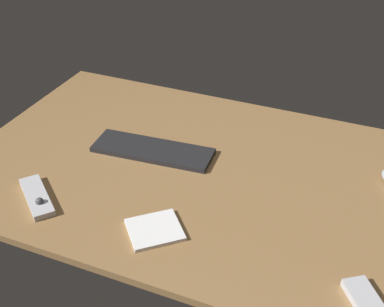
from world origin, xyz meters
The scene contains 4 objects.
desk centered at (0.00, 0.00, 1.00)cm, with size 140.00×84.00×2.00cm, color olive.
keyboard centered at (-20.61, 3.07, 2.70)cm, with size 34.58×11.14×1.39cm, color black.
media_remote centered at (-37.92, -27.77, 2.86)cm, with size 16.38×14.89×2.96cm.
notepad centered at (-5.30, -26.78, 2.47)cm, with size 12.11×11.07×0.94cm, color white.
Camera 1 is at (38.18, -107.67, 85.43)cm, focal length 48.85 mm.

